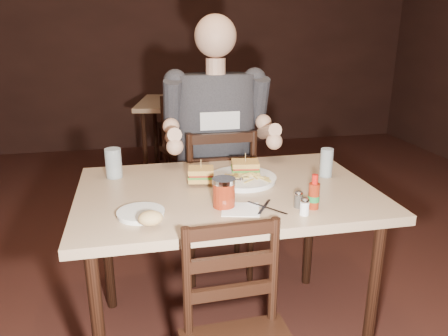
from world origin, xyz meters
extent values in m
plane|color=black|center=(0.00, 0.00, 0.00)|extent=(7.00, 7.00, 0.00)
plane|color=#351E18|center=(0.00, 3.50, 1.40)|extent=(6.00, 0.00, 6.00)
cube|color=tan|center=(-0.08, -0.09, 0.75)|extent=(1.29, 0.86, 0.04)
cylinder|color=black|center=(-0.63, -0.43, 0.36)|extent=(0.05, 0.05, 0.73)
cylinder|color=black|center=(-0.64, 0.26, 0.36)|extent=(0.05, 0.05, 0.73)
cylinder|color=black|center=(0.48, -0.43, 0.36)|extent=(0.05, 0.05, 0.73)
cylinder|color=black|center=(0.48, 0.26, 0.36)|extent=(0.05, 0.05, 0.73)
cube|color=tan|center=(0.00, 2.25, 0.75)|extent=(0.95, 0.95, 0.04)
cylinder|color=black|center=(-0.37, 2.00, 0.36)|extent=(0.04, 0.04, 0.73)
cylinder|color=black|center=(-0.24, 2.62, 0.36)|extent=(0.04, 0.04, 0.73)
cylinder|color=black|center=(0.25, 1.87, 0.36)|extent=(0.04, 0.04, 0.73)
cylinder|color=black|center=(0.38, 2.49, 0.36)|extent=(0.04, 0.04, 0.73)
cylinder|color=white|center=(0.02, -0.01, 0.78)|extent=(0.31, 0.31, 0.02)
ellipsoid|color=maroon|center=(-0.05, -0.02, 0.79)|extent=(0.04, 0.04, 0.01)
cylinder|color=silver|center=(-0.56, 0.17, 0.84)|extent=(0.08, 0.08, 0.14)
cylinder|color=silver|center=(0.42, -0.03, 0.84)|extent=(0.06, 0.06, 0.14)
cube|color=white|center=(-0.07, -0.32, 0.77)|extent=(0.17, 0.17, 0.00)
cube|color=silver|center=(0.03, -0.34, 0.78)|extent=(0.12, 0.16, 0.00)
cube|color=silver|center=(0.03, -0.33, 0.78)|extent=(0.09, 0.14, 0.00)
cylinder|color=white|center=(-0.45, -0.30, 0.78)|extent=(0.18, 0.18, 0.01)
ellipsoid|color=tan|center=(-0.42, -0.42, 0.81)|extent=(0.09, 0.07, 0.05)
camera|label=1|loc=(-0.46, -1.85, 1.46)|focal=35.00mm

